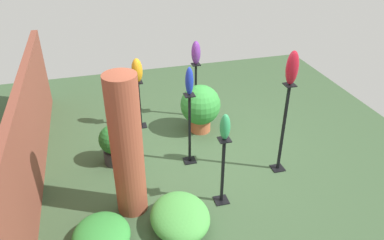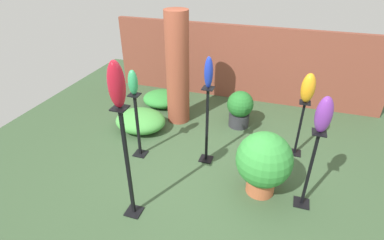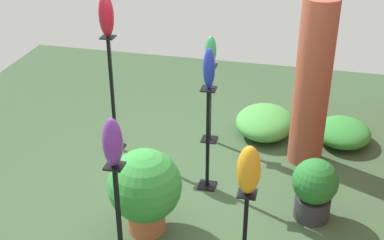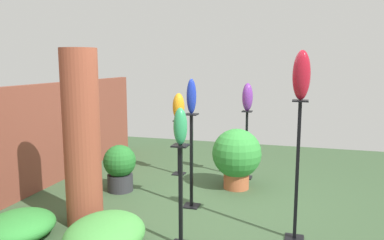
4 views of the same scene
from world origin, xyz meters
name	(u,v)px [view 1 (image 1 of 4)]	position (x,y,z in m)	size (l,w,h in m)	color
ground_plane	(197,156)	(0.00, 0.00, 0.00)	(8.00, 8.00, 0.00)	#385133
brick_wall_back	(29,139)	(0.00, 2.54, 0.79)	(5.60, 0.12, 1.58)	brown
brick_pillar	(127,148)	(-0.94, 1.22, 1.03)	(0.42, 0.42, 2.05)	brown
pedestal_violet	(196,93)	(1.36, -0.35, 0.51)	(0.20, 0.20, 1.12)	black
pedestal_amber	(140,107)	(1.24, 0.77, 0.42)	(0.20, 0.20, 0.93)	black
pedestal_jade	(223,174)	(-1.14, -0.03, 0.49)	(0.20, 0.20, 1.07)	black
pedestal_ruby	(283,132)	(-0.67, -1.17, 0.70)	(0.20, 0.20, 1.51)	black
pedestal_cobalt	(190,132)	(-0.09, 0.16, 0.57)	(0.20, 0.20, 1.24)	black
art_vase_violet	(196,53)	(1.36, -0.35, 1.34)	(0.18, 0.17, 0.45)	#6B2D8C
art_vase_amber	(137,70)	(1.24, 0.77, 1.16)	(0.20, 0.20, 0.45)	orange
art_vase_jade	(225,127)	(-1.14, -0.03, 1.26)	(0.14, 0.14, 0.38)	#2D9356
art_vase_ruby	(292,68)	(-0.67, -1.17, 1.76)	(0.18, 0.18, 0.51)	maroon
art_vase_cobalt	(189,81)	(-0.09, 0.16, 1.47)	(0.12, 0.13, 0.45)	#192D9E
potted_plant_front_left	(114,143)	(0.21, 1.35, 0.37)	(0.48, 0.48, 0.69)	#2D2D33
potted_plant_near_pillar	(200,106)	(0.80, -0.29, 0.51)	(0.74, 0.74, 0.91)	#B25B38
foliage_bed_east	(101,235)	(-1.49, 1.68, 0.15)	(0.79, 0.73, 0.29)	#338C38
foliage_bed_west	(180,217)	(-1.48, 0.66, 0.18)	(0.92, 0.78, 0.36)	#479942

